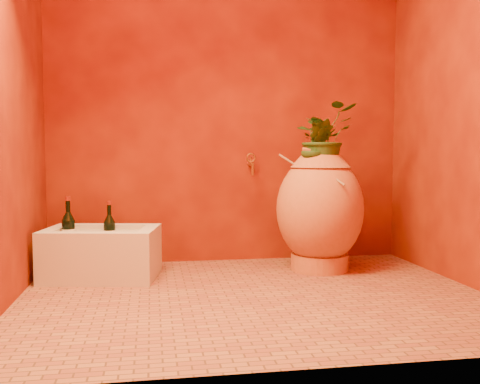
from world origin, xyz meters
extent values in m
plane|color=#965431|center=(0.00, 0.00, 0.00)|extent=(2.50, 2.50, 0.00)
cube|color=#590F05|center=(0.00, 1.00, 1.25)|extent=(2.50, 0.02, 2.50)
cube|color=#590F05|center=(-1.25, 0.00, 1.25)|extent=(0.02, 2.00, 2.50)
cube|color=#590F05|center=(1.25, 0.00, 1.25)|extent=(0.02, 2.00, 2.50)
cylinder|color=#BD6835|center=(0.54, 0.57, 0.05)|extent=(0.45, 0.45, 0.11)
ellipsoid|color=#BD6835|center=(0.54, 0.57, 0.40)|extent=(0.68, 0.68, 0.71)
cone|color=#BD6835|center=(0.54, 0.57, 0.73)|extent=(0.47, 0.47, 0.11)
torus|color=#BD6835|center=(0.54, 0.57, 0.79)|extent=(0.29, 0.29, 0.04)
cylinder|color=olive|center=(0.46, 0.52, 0.63)|extent=(0.38, 0.21, 0.27)
cylinder|color=olive|center=(0.52, 0.45, 0.66)|extent=(0.18, 0.33, 0.19)
cylinder|color=olive|center=(0.64, 0.49, 0.68)|extent=(0.09, 0.29, 0.22)
cube|color=#BDB09C|center=(-0.85, 0.56, 0.14)|extent=(0.74, 0.56, 0.28)
cube|color=#BDB09C|center=(-0.85, 0.74, 0.29)|extent=(0.67, 0.20, 0.03)
cube|color=#BDB09C|center=(-0.85, 0.38, 0.29)|extent=(0.67, 0.20, 0.03)
cube|color=#BDB09C|center=(-1.14, 0.56, 0.29)|extent=(0.13, 0.29, 0.03)
cube|color=#BDB09C|center=(-0.56, 0.56, 0.29)|extent=(0.13, 0.29, 0.03)
cylinder|color=black|center=(-0.80, 0.57, 0.26)|extent=(0.07, 0.07, 0.17)
cone|color=black|center=(-0.80, 0.57, 0.36)|extent=(0.07, 0.07, 0.05)
cylinder|color=black|center=(-0.80, 0.57, 0.42)|extent=(0.02, 0.02, 0.07)
cylinder|color=maroon|center=(-0.80, 0.57, 0.46)|extent=(0.03, 0.03, 0.02)
cylinder|color=silver|center=(-0.80, 0.57, 0.26)|extent=(0.07, 0.07, 0.07)
cylinder|color=black|center=(-0.81, 0.63, 0.25)|extent=(0.07, 0.07, 0.16)
cone|color=black|center=(-0.81, 0.63, 0.36)|extent=(0.07, 0.07, 0.05)
cylinder|color=black|center=(-0.81, 0.63, 0.41)|extent=(0.02, 0.02, 0.06)
cylinder|color=maroon|center=(-0.81, 0.63, 0.45)|extent=(0.03, 0.03, 0.02)
cylinder|color=silver|center=(-0.81, 0.63, 0.25)|extent=(0.07, 0.07, 0.07)
cylinder|color=black|center=(-1.05, 0.58, 0.26)|extent=(0.08, 0.08, 0.19)
cone|color=black|center=(-1.05, 0.58, 0.38)|extent=(0.08, 0.08, 0.05)
cylinder|color=black|center=(-1.05, 0.58, 0.45)|extent=(0.03, 0.03, 0.07)
cylinder|color=maroon|center=(-1.05, 0.58, 0.49)|extent=(0.03, 0.03, 0.03)
cylinder|color=silver|center=(-1.05, 0.58, 0.26)|extent=(0.08, 0.08, 0.08)
cylinder|color=#A57226|center=(0.15, 0.93, 0.69)|extent=(0.02, 0.13, 0.02)
cylinder|color=#A57226|center=(0.15, 0.87, 0.65)|extent=(0.02, 0.02, 0.07)
torus|color=#A57226|center=(0.15, 0.93, 0.74)|extent=(0.07, 0.01, 0.07)
cylinder|color=#A57226|center=(0.15, 0.93, 0.71)|extent=(0.01, 0.01, 0.05)
imported|color=#244719|center=(0.56, 0.57, 0.87)|extent=(0.49, 0.45, 0.44)
imported|color=#244719|center=(0.50, 0.52, 0.80)|extent=(0.25, 0.22, 0.36)
camera|label=1|loc=(-0.54, -2.78, 0.76)|focal=40.00mm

